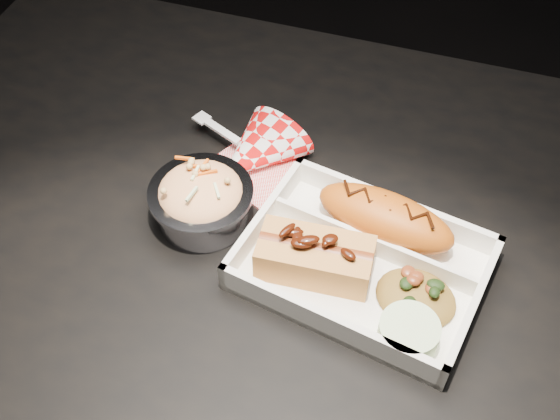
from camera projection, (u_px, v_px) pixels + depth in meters
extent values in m
cube|color=black|center=(330.00, 270.00, 0.78)|extent=(1.20, 0.80, 0.03)
cylinder|color=black|center=(99.00, 171.00, 1.39)|extent=(0.05, 0.05, 0.72)
cube|color=white|center=(362.00, 271.00, 0.76)|extent=(0.28, 0.22, 0.01)
cube|color=white|center=(394.00, 208.00, 0.79)|extent=(0.25, 0.05, 0.04)
cube|color=white|center=(328.00, 325.00, 0.70)|extent=(0.25, 0.05, 0.04)
cube|color=white|center=(264.00, 221.00, 0.78)|extent=(0.04, 0.18, 0.04)
cube|color=white|center=(472.00, 309.00, 0.71)|extent=(0.04, 0.18, 0.04)
cube|color=white|center=(372.00, 247.00, 0.76)|extent=(0.23, 0.05, 0.03)
ellipsoid|color=#C35A13|center=(385.00, 218.00, 0.77)|extent=(0.17, 0.09, 0.05)
cube|color=#CD8B46|center=(311.00, 271.00, 0.73)|extent=(0.12, 0.03, 0.04)
cube|color=#CD8B46|center=(318.00, 245.00, 0.75)|extent=(0.12, 0.03, 0.04)
cylinder|color=brown|center=(315.00, 253.00, 0.73)|extent=(0.12, 0.03, 0.03)
ellipsoid|color=olive|center=(417.00, 292.00, 0.72)|extent=(0.10, 0.08, 0.03)
cylinder|color=beige|center=(408.00, 334.00, 0.69)|extent=(0.06, 0.06, 0.03)
cylinder|color=silver|center=(202.00, 205.00, 0.79)|extent=(0.10, 0.10, 0.04)
cylinder|color=silver|center=(201.00, 192.00, 0.78)|extent=(0.12, 0.12, 0.01)
ellipsoid|color=beige|center=(201.00, 192.00, 0.78)|extent=(0.10, 0.10, 0.04)
cube|color=red|center=(259.00, 170.00, 0.86)|extent=(0.14, 0.13, 0.00)
cone|color=red|center=(254.00, 154.00, 0.85)|extent=(0.14, 0.14, 0.10)
cube|color=white|center=(221.00, 131.00, 0.87)|extent=(0.06, 0.03, 0.00)
cube|color=white|center=(202.00, 118.00, 0.89)|extent=(0.02, 0.02, 0.00)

